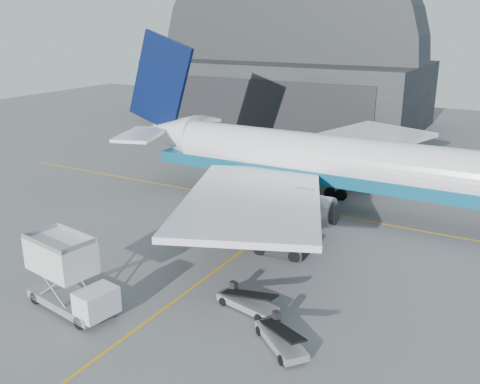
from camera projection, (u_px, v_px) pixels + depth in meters
The scene contains 9 objects.
ground at pixel (196, 286), 40.88m from camera, with size 200.00×200.00×0.00m, color #565659.
taxi_lines at pixel (269, 231), 51.38m from camera, with size 80.00×42.12×0.02m.
hangar at pixel (288, 74), 102.07m from camera, with size 50.00×28.30×28.00m.
airliner at pixel (327, 161), 56.31m from camera, with size 52.62×51.02×18.47m.
catering_truck at pixel (68, 276), 36.90m from camera, with size 7.66×3.85×5.03m.
pushback_tug at pixel (283, 245), 46.34m from camera, with size 4.69×2.91×2.11m.
belt_loader_a at pixel (247, 302), 37.40m from camera, with size 4.94×2.51×1.84m.
belt_loader_b at pixel (281, 338), 33.13m from camera, with size 4.55×4.11×1.87m.
traffic_cone at pixel (258, 249), 46.68m from camera, with size 0.39×0.39×0.56m.
Camera 1 is at (20.97, -30.31, 19.40)m, focal length 40.00 mm.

